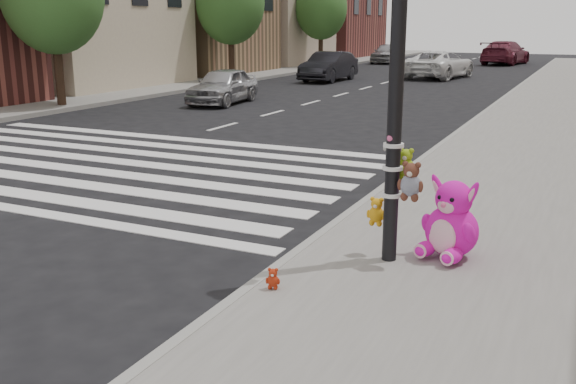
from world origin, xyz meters
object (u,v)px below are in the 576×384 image
Objects in this scene: signal_pole at (398,110)px; pink_bunny at (451,224)px; car_silver_far at (223,86)px; car_white_near at (440,65)px; red_teddy at (273,278)px; car_dark_far at (329,66)px.

pink_bunny is at bearing 32.82° from signal_pole.
car_silver_far is 14.73m from car_white_near.
red_teddy is 0.06× the size of car_silver_far.
pink_bunny is 2.19m from red_teddy.
car_dark_far is at bearing 133.35° from pink_bunny.
car_silver_far is 0.73× the size of car_white_near.
car_dark_far is at bearing 113.48° from signal_pole.
car_silver_far is 0.86× the size of car_dark_far.
signal_pole reaches higher than car_white_near.
pink_bunny is at bearing -56.25° from car_silver_far.
car_dark_far is at bearing 50.28° from car_white_near.
car_dark_far is at bearing 84.16° from car_silver_far.
red_teddy is (-1.39, -1.67, -0.27)m from pink_bunny.
car_silver_far reaches higher than pink_bunny.
red_teddy is 16.66m from car_silver_far.
car_dark_far is (-0.08, 10.05, 0.08)m from car_silver_far.
signal_pole is 0.94× the size of car_dark_far.
pink_bunny is 0.19× the size of car_white_near.
car_white_near is (-4.58, 28.08, 0.44)m from red_teddy.
signal_pole reaches higher than car_dark_far.
pink_bunny is 4.22× the size of red_teddy.
signal_pole is 4.27× the size of pink_bunny.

